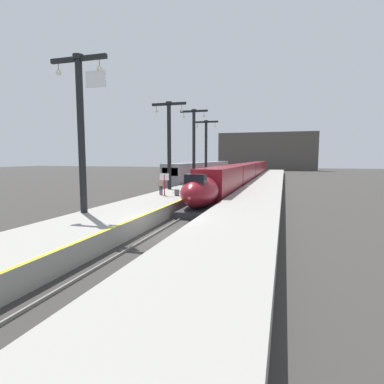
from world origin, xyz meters
The scene contains 19 objects.
ground_plane centered at (0.00, 0.00, 0.00)m, with size 260.00×260.00×0.00m, color #33302D.
platform_left centered at (-4.05, 24.75, 0.53)m, with size 4.80×110.00×1.05m, color gray.
platform_right centered at (4.05, 24.75, 0.53)m, with size 4.80×110.00×1.05m, color gray.
platform_left_safety_stripe centered at (-1.77, 24.75, 1.05)m, with size 0.20×107.80×0.01m, color yellow.
rail_main_left centered at (-0.75, 27.50, 0.06)m, with size 0.08×110.00×0.12m, color slate.
rail_main_right centered at (0.75, 27.50, 0.06)m, with size 0.08×110.00×0.12m, color slate.
rail_secondary_left centered at (-8.85, 27.50, 0.06)m, with size 0.08×110.00×0.12m, color slate.
rail_secondary_right centered at (-7.35, 27.50, 0.06)m, with size 0.08×110.00×0.12m, color slate.
highspeed_train_main centered at (0.00, 41.33, 1.97)m, with size 2.92×74.98×3.60m.
regional_train_adjacent centered at (-8.10, 40.23, 2.13)m, with size 2.85×36.60×3.80m.
station_column_near centered at (-5.85, 0.34, 7.09)m, with size 4.00×0.68×9.96m.
station_column_mid centered at (-5.90, 16.14, 6.88)m, with size 4.00×0.68×9.76m.
station_column_far centered at (-5.90, 26.07, 7.21)m, with size 4.00×0.68×10.38m.
station_column_distant centered at (-5.90, 33.22, 6.83)m, with size 4.00×0.68×9.66m.
passenger_near_edge centered at (-4.81, 10.93, 2.04)m, with size 0.53×0.35×1.69m.
passenger_mid_platform centered at (-4.58, 19.32, 2.04)m, with size 0.40×0.49×1.69m.
rolling_suitcase centered at (-3.02, 10.52, 1.35)m, with size 0.40×0.22×0.98m.
departure_info_board centered at (-4.14, 10.17, 2.56)m, with size 0.90×0.10×2.12m.
terminus_back_wall centered at (0.00, 102.00, 7.00)m, with size 36.00×2.00×14.00m, color #4C4742.
Camera 1 is at (6.64, -16.85, 4.63)m, focal length 28.95 mm.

